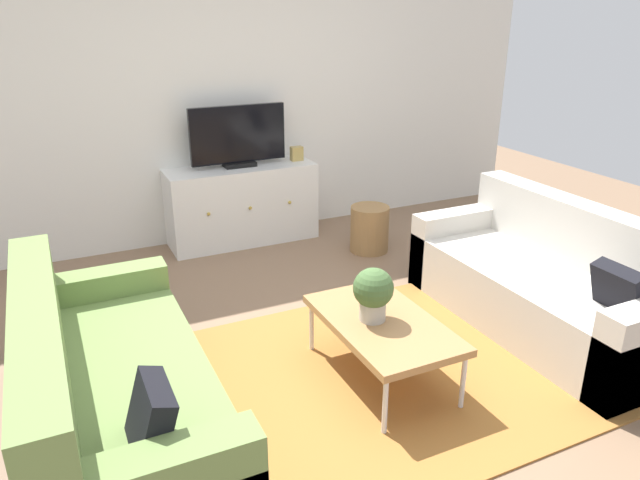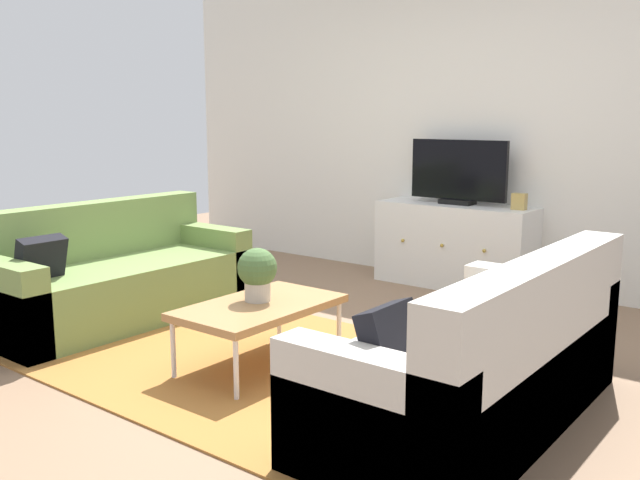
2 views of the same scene
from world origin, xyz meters
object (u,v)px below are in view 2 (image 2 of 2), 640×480
object	(u,v)px
potted_plant	(257,272)
mantel_clock	(519,202)
coffee_table	(260,308)
wicker_basket	(529,297)
tv_console	(455,246)
couch_right_side	(485,369)
couch_left_side	(111,280)
flat_screen_tv	(458,173)

from	to	relation	value
potted_plant	mantel_clock	size ratio (longest dim) A/B	2.39
coffee_table	potted_plant	bearing A→B (deg)	143.37
potted_plant	coffee_table	bearing A→B (deg)	-36.63
potted_plant	mantel_clock	world-z (taller)	mantel_clock
potted_plant	wicker_basket	xyz separation A→B (m)	(0.97, 1.70, -0.35)
coffee_table	tv_console	size ratio (longest dim) A/B	0.72
couch_right_side	coffee_table	size ratio (longest dim) A/B	1.96
coffee_table	wicker_basket	distance (m)	1.97
couch_right_side	tv_console	distance (m)	2.74
couch_left_side	wicker_basket	size ratio (longest dim) A/B	4.60
couch_left_side	couch_right_side	size ratio (longest dim) A/B	1.00
mantel_clock	wicker_basket	world-z (taller)	mantel_clock
flat_screen_tv	mantel_clock	distance (m)	0.58
flat_screen_tv	tv_console	bearing A→B (deg)	-90.00
tv_console	flat_screen_tv	world-z (taller)	flat_screen_tv
tv_console	mantel_clock	xyz separation A→B (m)	(0.55, 0.00, 0.42)
tv_console	wicker_basket	distance (m)	1.18
coffee_table	tv_console	xyz separation A→B (m)	(-0.02, 2.45, 0.00)
potted_plant	mantel_clock	xyz separation A→B (m)	(0.58, 2.41, 0.22)
flat_screen_tv	wicker_basket	xyz separation A→B (m)	(0.94, -0.73, -0.77)
coffee_table	flat_screen_tv	size ratio (longest dim) A/B	1.12
coffee_table	couch_right_side	bearing A→B (deg)	2.99
couch_right_side	potted_plant	world-z (taller)	couch_right_side
couch_left_side	tv_console	size ratio (longest dim) A/B	1.40
coffee_table	wicker_basket	size ratio (longest dim) A/B	2.35
flat_screen_tv	couch_right_side	bearing A→B (deg)	-60.17
flat_screen_tv	mantel_clock	world-z (taller)	flat_screen_tv
tv_console	mantel_clock	size ratio (longest dim) A/B	10.28
potted_plant	flat_screen_tv	xyz separation A→B (m)	(0.03, 2.43, 0.42)
mantel_clock	couch_left_side	bearing A→B (deg)	-130.71
coffee_table	flat_screen_tv	world-z (taller)	flat_screen_tv
couch_right_side	wicker_basket	size ratio (longest dim) A/B	4.60
couch_right_side	flat_screen_tv	xyz separation A→B (m)	(-1.37, 2.39, 0.69)
couch_left_side	tv_console	bearing A→B (deg)	57.81
couch_right_side	tv_console	bearing A→B (deg)	120.04
couch_left_side	potted_plant	xyz separation A→B (m)	(1.46, -0.04, 0.27)
couch_right_side	potted_plant	size ratio (longest dim) A/B	6.03
tv_console	wicker_basket	size ratio (longest dim) A/B	3.28
mantel_clock	wicker_basket	xyz separation A→B (m)	(0.39, -0.71, -0.57)
couch_right_side	tv_console	xyz separation A→B (m)	(-1.37, 2.37, 0.07)
couch_right_side	potted_plant	bearing A→B (deg)	-178.56
mantel_clock	flat_screen_tv	bearing A→B (deg)	177.91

